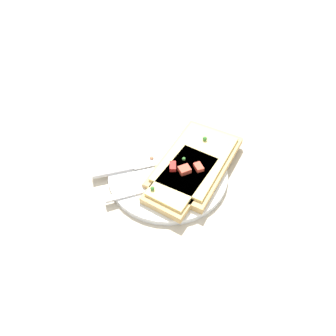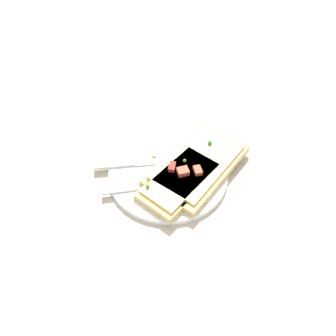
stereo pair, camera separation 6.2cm
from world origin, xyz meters
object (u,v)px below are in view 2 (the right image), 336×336
(fork, at_px, (168,184))
(pizza_slice_corner, at_px, (180,181))
(plate, at_px, (168,174))
(pizza_slice_main, at_px, (197,164))
(knife, at_px, (139,162))

(fork, relative_size, pizza_slice_corner, 1.13)
(plate, height_order, fork, fork)
(fork, bearing_deg, pizza_slice_main, 28.11)
(plate, relative_size, pizza_slice_main, 1.00)
(plate, height_order, knife, knife)
(plate, xyz_separation_m, knife, (0.05, 0.03, 0.01))
(fork, relative_size, knife, 1.04)
(plate, bearing_deg, fork, 142.71)
(fork, xyz_separation_m, pizza_slice_corner, (-0.01, -0.02, 0.01))
(plate, xyz_separation_m, pizza_slice_corner, (-0.04, 0.00, 0.02))
(fork, height_order, pizza_slice_corner, pizza_slice_corner)
(knife, distance_m, pizza_slice_main, 0.11)
(plate, xyz_separation_m, pizza_slice_main, (-0.03, -0.05, 0.02))
(pizza_slice_main, bearing_deg, plate, 137.31)
(pizza_slice_main, xyz_separation_m, pizza_slice_corner, (-0.01, 0.05, 0.00))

